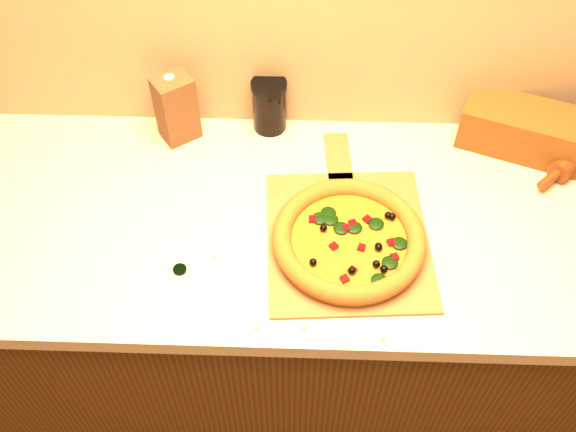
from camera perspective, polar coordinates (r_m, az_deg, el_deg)
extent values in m
cube|color=#41230E|center=(1.87, 0.84, -9.09)|extent=(2.80, 0.65, 0.86)
cube|color=beige|center=(1.50, 1.03, -0.47)|extent=(2.84, 0.68, 0.04)
cube|color=brown|center=(1.45, 5.33, -2.06)|extent=(0.38, 0.42, 0.01)
cube|color=brown|center=(1.61, 4.47, 5.30)|extent=(0.07, 0.16, 0.01)
cylinder|color=#A9732A|center=(1.42, 5.39, -2.41)|extent=(0.32, 0.32, 0.02)
cylinder|color=gold|center=(1.41, 5.42, -2.12)|extent=(0.27, 0.27, 0.01)
torus|color=#94501A|center=(1.41, 5.44, -1.95)|extent=(0.34, 0.34, 0.04)
ellipsoid|color=black|center=(1.43, 7.40, -1.02)|extent=(0.04, 0.04, 0.01)
sphere|color=black|center=(1.39, 3.84, -2.43)|extent=(0.02, 0.02, 0.02)
cube|color=maroon|center=(1.38, 6.33, -3.58)|extent=(0.02, 0.02, 0.01)
cylinder|color=black|center=(1.41, -9.60, -4.70)|extent=(0.04, 0.04, 0.01)
cylinder|color=#5A230F|center=(1.64, 22.17, 2.99)|extent=(0.06, 0.06, 0.02)
cube|color=brown|center=(1.71, 22.04, 6.66)|extent=(0.44, 0.27, 0.11)
cylinder|color=silver|center=(1.70, -9.69, 7.43)|extent=(0.07, 0.07, 0.00)
cylinder|color=silver|center=(1.67, -9.89, 8.50)|extent=(0.01, 0.01, 0.08)
ellipsoid|color=silver|center=(1.61, -10.32, 10.84)|extent=(0.07, 0.07, 0.10)
cube|color=brown|center=(1.63, -9.90, 9.39)|extent=(0.11, 0.11, 0.18)
cylinder|color=black|center=(1.65, -1.66, 9.60)|extent=(0.09, 0.09, 0.13)
cylinder|color=black|center=(1.60, -1.71, 11.53)|extent=(0.09, 0.09, 0.02)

